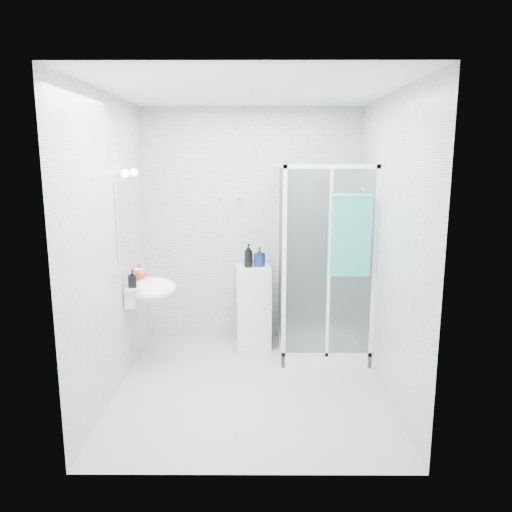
{
  "coord_description": "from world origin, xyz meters",
  "views": [
    {
      "loc": [
        0.07,
        -4.25,
        2.07
      ],
      "look_at": [
        0.05,
        0.35,
        1.15
      ],
      "focal_mm": 35.0,
      "sensor_mm": 36.0,
      "label": 1
    }
  ],
  "objects_px": {
    "shampoo_bottle_b": "(260,257)",
    "soap_dispenser_orange": "(139,272)",
    "shower_enclosure": "(315,314)",
    "wall_basin": "(150,289)",
    "hand_towel": "(351,233)",
    "storage_cabinet": "(254,307)",
    "soap_dispenser_black": "(132,279)",
    "shampoo_bottle_a": "(248,255)"
  },
  "relations": [
    {
      "from": "wall_basin",
      "to": "shampoo_bottle_b",
      "type": "relative_size",
      "value": 2.63
    },
    {
      "from": "shampoo_bottle_a",
      "to": "soap_dispenser_black",
      "type": "xyz_separation_m",
      "value": [
        -1.08,
        -0.75,
        -0.08
      ]
    },
    {
      "from": "hand_towel",
      "to": "shampoo_bottle_a",
      "type": "height_order",
      "value": "hand_towel"
    },
    {
      "from": "shampoo_bottle_b",
      "to": "soap_dispenser_orange",
      "type": "relative_size",
      "value": 1.26
    },
    {
      "from": "shower_enclosure",
      "to": "wall_basin",
      "type": "xyz_separation_m",
      "value": [
        -1.66,
        -0.32,
        0.35
      ]
    },
    {
      "from": "shampoo_bottle_a",
      "to": "soap_dispenser_orange",
      "type": "xyz_separation_m",
      "value": [
        -1.08,
        -0.47,
        -0.07
      ]
    },
    {
      "from": "shower_enclosure",
      "to": "wall_basin",
      "type": "height_order",
      "value": "shower_enclosure"
    },
    {
      "from": "storage_cabinet",
      "to": "hand_towel",
      "type": "xyz_separation_m",
      "value": [
        0.92,
        -0.65,
        0.92
      ]
    },
    {
      "from": "shower_enclosure",
      "to": "shampoo_bottle_b",
      "type": "bearing_deg",
      "value": 153.13
    },
    {
      "from": "shampoo_bottle_a",
      "to": "soap_dispenser_orange",
      "type": "relative_size",
      "value": 1.53
    },
    {
      "from": "storage_cabinet",
      "to": "shampoo_bottle_b",
      "type": "height_order",
      "value": "shampoo_bottle_b"
    },
    {
      "from": "shower_enclosure",
      "to": "wall_basin",
      "type": "bearing_deg",
      "value": -169.19
    },
    {
      "from": "shampoo_bottle_a",
      "to": "shampoo_bottle_b",
      "type": "xyz_separation_m",
      "value": [
        0.12,
        0.04,
        -0.02
      ]
    },
    {
      "from": "storage_cabinet",
      "to": "hand_towel",
      "type": "bearing_deg",
      "value": -38.91
    },
    {
      "from": "shampoo_bottle_a",
      "to": "soap_dispenser_black",
      "type": "bearing_deg",
      "value": -145.29
    },
    {
      "from": "soap_dispenser_black",
      "to": "shampoo_bottle_b",
      "type": "bearing_deg",
      "value": 33.21
    },
    {
      "from": "wall_basin",
      "to": "storage_cabinet",
      "type": "bearing_deg",
      "value": 29.41
    },
    {
      "from": "shower_enclosure",
      "to": "shampoo_bottle_a",
      "type": "bearing_deg",
      "value": 159.8
    },
    {
      "from": "hand_towel",
      "to": "shampoo_bottle_b",
      "type": "distance_m",
      "value": 1.16
    },
    {
      "from": "shampoo_bottle_b",
      "to": "wall_basin",
      "type": "bearing_deg",
      "value": -150.25
    },
    {
      "from": "shower_enclosure",
      "to": "shampoo_bottle_a",
      "type": "height_order",
      "value": "shower_enclosure"
    },
    {
      "from": "shower_enclosure",
      "to": "shampoo_bottle_a",
      "type": "xyz_separation_m",
      "value": [
        -0.7,
        0.26,
        0.57
      ]
    },
    {
      "from": "shampoo_bottle_b",
      "to": "soap_dispenser_orange",
      "type": "xyz_separation_m",
      "value": [
        -1.2,
        -0.51,
        -0.05
      ]
    },
    {
      "from": "hand_towel",
      "to": "shampoo_bottle_a",
      "type": "distance_m",
      "value": 1.23
    },
    {
      "from": "shower_enclosure",
      "to": "hand_towel",
      "type": "xyz_separation_m",
      "value": [
        0.27,
        -0.4,
        0.92
      ]
    },
    {
      "from": "hand_towel",
      "to": "shampoo_bottle_b",
      "type": "relative_size",
      "value": 3.67
    },
    {
      "from": "shampoo_bottle_a",
      "to": "soap_dispenser_black",
      "type": "height_order",
      "value": "shampoo_bottle_a"
    },
    {
      "from": "wall_basin",
      "to": "hand_towel",
      "type": "xyz_separation_m",
      "value": [
        1.93,
        -0.09,
        0.57
      ]
    },
    {
      "from": "shower_enclosure",
      "to": "soap_dispenser_orange",
      "type": "bearing_deg",
      "value": -173.09
    },
    {
      "from": "soap_dispenser_orange",
      "to": "soap_dispenser_black",
      "type": "distance_m",
      "value": 0.27
    },
    {
      "from": "wall_basin",
      "to": "hand_towel",
      "type": "relative_size",
      "value": 0.72
    },
    {
      "from": "shampoo_bottle_b",
      "to": "storage_cabinet",
      "type": "bearing_deg",
      "value": -145.33
    },
    {
      "from": "shampoo_bottle_b",
      "to": "shower_enclosure",
      "type": "bearing_deg",
      "value": -26.87
    },
    {
      "from": "hand_towel",
      "to": "shampoo_bottle_a",
      "type": "bearing_deg",
      "value": 145.94
    },
    {
      "from": "shower_enclosure",
      "to": "soap_dispenser_orange",
      "type": "height_order",
      "value": "shower_enclosure"
    },
    {
      "from": "hand_towel",
      "to": "soap_dispenser_orange",
      "type": "height_order",
      "value": "hand_towel"
    },
    {
      "from": "storage_cabinet",
      "to": "shampoo_bottle_a",
      "type": "xyz_separation_m",
      "value": [
        -0.05,
        0.01,
        0.58
      ]
    },
    {
      "from": "shower_enclosure",
      "to": "storage_cabinet",
      "type": "height_order",
      "value": "shower_enclosure"
    },
    {
      "from": "hand_towel",
      "to": "shampoo_bottle_b",
      "type": "bearing_deg",
      "value": 140.88
    },
    {
      "from": "shower_enclosure",
      "to": "wall_basin",
      "type": "distance_m",
      "value": 1.72
    },
    {
      "from": "storage_cabinet",
      "to": "hand_towel",
      "type": "relative_size",
      "value": 1.14
    },
    {
      "from": "storage_cabinet",
      "to": "soap_dispenser_orange",
      "type": "height_order",
      "value": "soap_dispenser_orange"
    }
  ]
}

